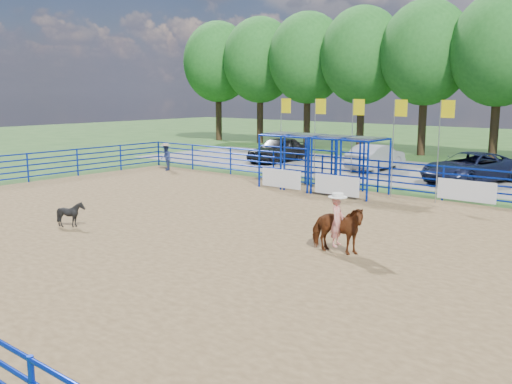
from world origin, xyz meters
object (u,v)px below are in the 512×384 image
(calf, at_px, (71,214))
(spectator_cowboy, at_px, (166,157))
(car_a, at_px, (278,149))
(horse_and_rider, at_px, (337,224))
(car_b, at_px, (376,157))
(car_c, at_px, (470,168))

(calf, bearing_deg, spectator_cowboy, 44.02)
(car_a, bearing_deg, horse_and_rider, -48.61)
(car_b, xyz_separation_m, car_c, (5.93, -1.37, 0.01))
(calf, relative_size, spectator_cowboy, 0.57)
(calf, xyz_separation_m, car_b, (1.05, 19.48, 0.30))
(horse_and_rider, bearing_deg, car_c, 96.07)
(calf, bearing_deg, car_a, 25.32)
(horse_and_rider, height_order, car_b, horse_and_rider)
(horse_and_rider, distance_m, car_a, 21.33)
(car_c, bearing_deg, car_a, -166.44)
(calf, relative_size, car_a, 0.19)
(horse_and_rider, distance_m, calf, 9.10)
(spectator_cowboy, distance_m, car_b, 12.23)
(calf, height_order, car_b, car_b)
(horse_and_rider, relative_size, car_a, 0.51)
(horse_and_rider, relative_size, spectator_cowboy, 1.59)
(spectator_cowboy, relative_size, car_a, 0.32)
(calf, height_order, car_a, car_a)
(car_c, bearing_deg, calf, -94.19)
(horse_and_rider, relative_size, calf, 2.78)
(car_a, relative_size, car_b, 1.04)
(car_a, height_order, car_c, car_a)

